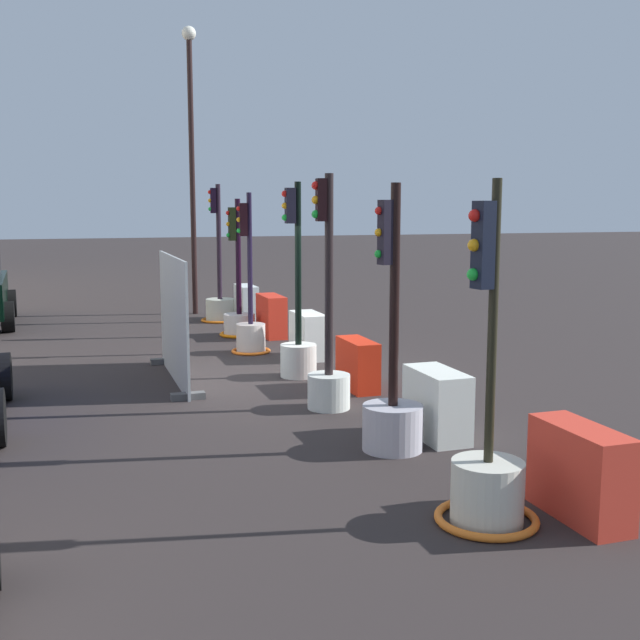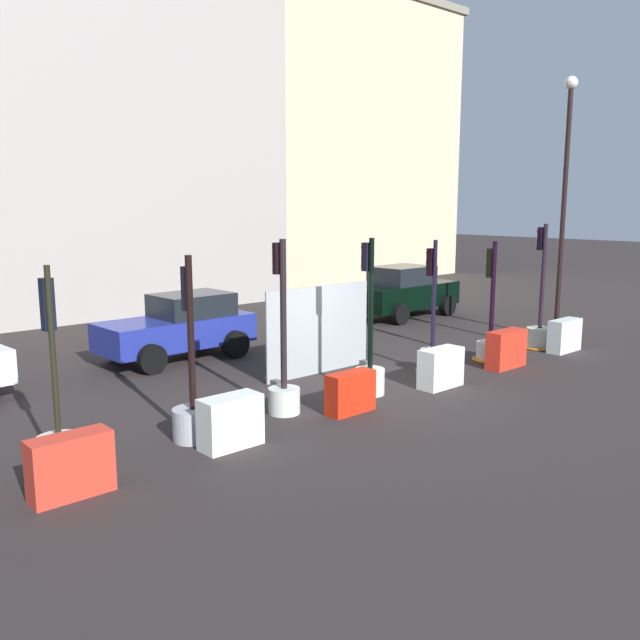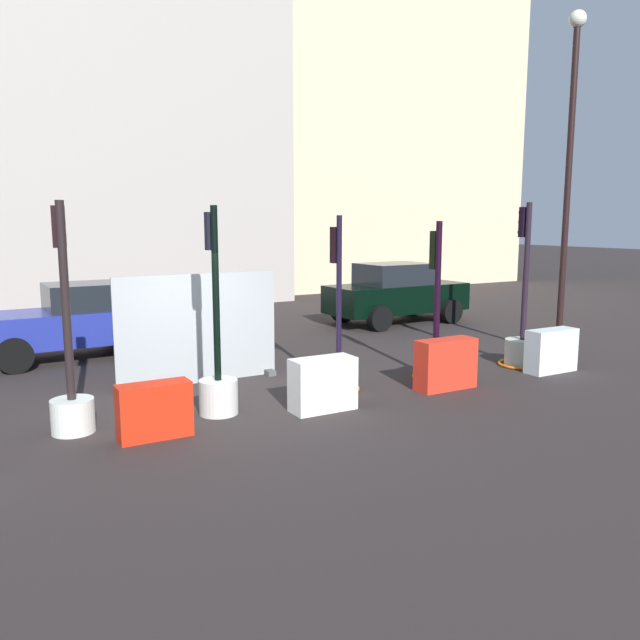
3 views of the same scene
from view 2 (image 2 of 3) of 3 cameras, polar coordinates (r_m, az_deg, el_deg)
name	(u,v)px [view 2 (image 2 of 3)]	position (r m, az deg, el deg)	size (l,w,h in m)	color
ground_plane	(366,390)	(14.14, 3.92, -6.02)	(120.00, 120.00, 0.00)	#2E2726
traffic_light_0	(59,444)	(10.50, -21.39, -9.87)	(0.94, 0.94, 3.05)	beige
traffic_light_1	(193,409)	(11.33, -10.78, -7.44)	(0.70, 0.70, 3.07)	#AAA8B2
traffic_light_2	(284,376)	(12.46, -3.14, -4.82)	(0.60, 0.60, 3.25)	silver
traffic_light_3	(370,363)	(13.72, 4.27, -3.71)	(0.60, 0.60, 3.21)	silver
traffic_light_4	(432,350)	(15.64, 9.55, -2.58)	(0.76, 0.76, 3.07)	#B6A8A1
traffic_light_5	(490,342)	(17.14, 14.35, -1.84)	(0.87, 0.87, 2.98)	beige
traffic_light_6	(540,329)	(19.04, 18.26, -0.76)	(0.95, 0.95, 3.35)	beige
construction_barrier_0	(71,466)	(9.70, -20.53, -11.60)	(1.09, 0.41, 0.86)	red
construction_barrier_1	(231,422)	(10.93, -7.65, -8.62)	(1.01, 0.47, 0.84)	white
construction_barrier_2	(350,393)	(12.57, 2.61, -6.21)	(1.00, 0.38, 0.78)	red
construction_barrier_3	(441,368)	(14.48, 10.27, -4.05)	(1.04, 0.46, 0.85)	silver
construction_barrier_4	(506,349)	(16.54, 15.62, -2.41)	(1.14, 0.42, 0.90)	red
construction_barrier_5	(565,336)	(18.80, 20.16, -1.26)	(1.10, 0.40, 0.86)	silver
car_black_sedan	(403,291)	(23.18, 7.13, 2.44)	(4.28, 2.21, 1.76)	black
car_blue_estate	(180,327)	(17.13, -11.88, -0.55)	(3.89, 2.09, 1.63)	navy
building_main_facade	(66,142)	(27.99, -20.87, 14.01)	(14.33, 9.95, 12.30)	#ADA39C
building_corner_block	(328,141)	(35.33, 0.67, 15.07)	(14.18, 6.60, 14.03)	beige
street_lamp_post	(565,183)	(20.27, 20.20, 10.89)	(0.36, 0.36, 7.31)	black
site_fence_panel	(319,332)	(15.31, -0.07, -1.07)	(3.05, 0.50, 2.03)	#9BA2A4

